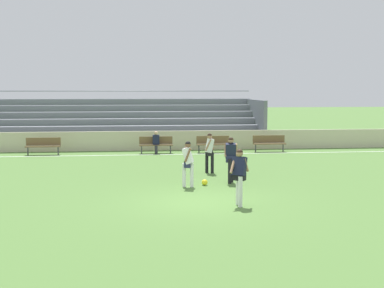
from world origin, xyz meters
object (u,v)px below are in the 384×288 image
at_px(bench_near_wall_gap, 43,144).
at_px(player_dark_challenging, 231,156).
at_px(player_white_wide_right, 210,149).
at_px(player_dark_wide_left, 239,172).
at_px(bench_centre_sideline, 269,142).
at_px(bleacher_stand, 110,121).
at_px(spectator_seated, 156,141).
at_px(soccer_ball, 205,182).
at_px(bench_far_right, 156,143).
at_px(bench_near_bin, 213,142).
at_px(player_white_trailing_run, 188,160).

xyz_separation_m(bench_near_wall_gap, player_dark_challenging, (8.34, -9.13, 0.47)).
bearing_deg(player_white_wide_right, player_dark_wide_left, -89.91).
relative_size(bench_centre_sideline, bench_near_wall_gap, 1.00).
distance_m(bleacher_stand, spectator_seated, 5.53).
distance_m(player_dark_wide_left, soccer_ball, 3.50).
height_order(bench_far_right, bench_near_wall_gap, same).
distance_m(bench_far_right, soccer_ball, 9.62).
bearing_deg(bench_far_right, bleacher_stand, 119.88).
distance_m(bench_near_wall_gap, player_dark_challenging, 12.38).
relative_size(bench_near_bin, spectator_seated, 1.49).
height_order(bench_centre_sideline, bench_near_wall_gap, same).
height_order(bleacher_stand, player_dark_challenging, bleacher_stand).
distance_m(bench_near_bin, player_white_wide_right, 6.92).
relative_size(bleacher_stand, soccer_ball, 85.30).
bearing_deg(bench_near_bin, player_white_trailing_run, -103.72).
bearing_deg(player_dark_wide_left, player_white_trailing_run, 111.17).
bearing_deg(player_white_trailing_run, player_dark_wide_left, -68.83).
bearing_deg(player_dark_wide_left, soccer_ball, 99.88).
bearing_deg(bench_centre_sideline, bleacher_stand, 152.49).
relative_size(bench_far_right, player_dark_wide_left, 1.06).
bearing_deg(spectator_seated, player_white_trailing_run, -85.58).
bearing_deg(player_dark_challenging, bench_far_right, 104.68).
distance_m(player_white_trailing_run, player_dark_challenging, 1.75).
relative_size(player_white_wide_right, soccer_ball, 7.49).
bearing_deg(player_white_wide_right, player_dark_challenging, -79.05).
distance_m(bench_centre_sideline, player_white_wide_right, 8.07).
bearing_deg(spectator_seated, bench_near_wall_gap, 178.88).
distance_m(bench_near_wall_gap, soccer_ball, 12.01).
xyz_separation_m(bench_far_right, player_white_wide_right, (1.94, -6.80, 0.43)).
relative_size(bench_near_bin, bench_near_wall_gap, 1.00).
bearing_deg(player_white_trailing_run, bench_near_bin, 76.28).
bearing_deg(bench_near_wall_gap, spectator_seated, -1.12).
distance_m(bench_far_right, player_dark_wide_left, 13.00).
bearing_deg(player_dark_challenging, spectator_seated, 104.86).
height_order(spectator_seated, player_dark_wide_left, player_dark_wide_left).
distance_m(bleacher_stand, player_white_trailing_run, 14.79).
relative_size(player_white_trailing_run, player_dark_challenging, 0.96).
distance_m(bleacher_stand, soccer_ball, 14.80).
xyz_separation_m(bleacher_stand, player_white_trailing_run, (3.42, -14.38, -0.50)).
relative_size(bench_far_right, soccer_ball, 8.18).
bearing_deg(player_dark_wide_left, bench_far_right, 98.64).
bearing_deg(bench_near_bin, bench_far_right, 180.00).
bearing_deg(player_dark_wide_left, player_dark_challenging, 83.26).
xyz_separation_m(bleacher_stand, bench_near_bin, (5.79, -4.66, -0.92)).
xyz_separation_m(bench_near_bin, bench_near_wall_gap, (-9.07, 0.00, 0.00)).
xyz_separation_m(spectator_seated, player_dark_challenging, (2.39, -9.01, 0.31)).
distance_m(player_white_wide_right, player_dark_wide_left, 6.04).
distance_m(bench_near_bin, player_dark_challenging, 9.17).
relative_size(bench_centre_sideline, bench_near_bin, 1.00).
distance_m(bleacher_stand, player_dark_wide_left, 18.11).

